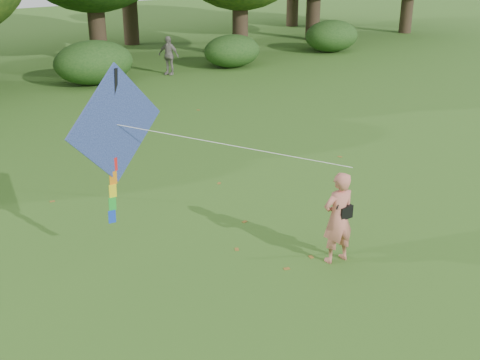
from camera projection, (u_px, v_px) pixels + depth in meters
ground at (326, 279)px, 11.39m from camera, size 100.00×100.00×0.00m
man_kite_flyer at (338, 218)px, 11.69m from camera, size 0.74×0.54×1.89m
bystander_right at (168, 55)px, 27.91m from camera, size 0.90×1.12×1.78m
crossbody_bag at (344, 211)px, 11.69m from camera, size 0.43×0.20×0.73m
flying_kite at (116, 127)px, 10.90m from camera, size 4.78×2.78×3.07m
shrub_band at (9, 76)px, 23.93m from camera, size 39.15×3.22×1.88m
fallen_leaves at (186, 198)px, 14.92m from camera, size 10.01×10.97×0.01m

